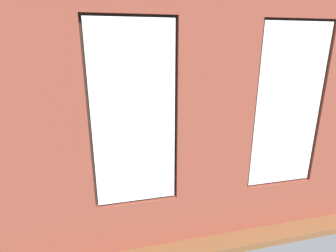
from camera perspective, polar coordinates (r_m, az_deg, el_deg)
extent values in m
cube|color=brown|center=(6.23, 0.17, -8.28)|extent=(6.60, 5.71, 0.10)
cube|color=brown|center=(3.41, 10.09, 0.57)|extent=(1.03, 0.16, 3.34)
cube|color=brown|center=(3.28, -29.50, -2.15)|extent=(1.45, 0.16, 3.34)
cube|color=brown|center=(4.44, 21.90, -15.09)|extent=(1.03, 0.16, 0.70)
cube|color=brown|center=(3.85, 26.88, 23.11)|extent=(1.03, 0.16, 0.40)
cube|color=white|center=(3.87, 24.64, 3.52)|extent=(0.97, 0.03, 2.18)
cube|color=#38281E|center=(3.91, 24.11, 3.73)|extent=(1.03, 0.04, 2.24)
cube|color=brown|center=(3.77, -6.56, -20.14)|extent=(1.03, 0.16, 0.70)
cube|color=white|center=(3.07, -7.39, 1.77)|extent=(0.97, 0.03, 2.18)
cube|color=#38281E|center=(3.13, -7.51, 2.05)|extent=(1.03, 0.04, 2.24)
cube|color=olive|center=(3.89, 8.71, -13.27)|extent=(3.29, 0.24, 0.06)
cube|color=black|center=(3.41, 9.78, 6.28)|extent=(0.40, 0.03, 0.57)
cube|color=#389360|center=(3.43, 9.68, 6.33)|extent=(0.34, 0.01, 0.51)
cube|color=silver|center=(5.59, -30.20, 4.96)|extent=(0.10, 4.71, 3.34)
cube|color=black|center=(4.61, 5.50, -14.58)|extent=(1.89, 0.85, 0.42)
cube|color=black|center=(4.14, 7.14, -12.13)|extent=(1.89, 0.24, 0.38)
cube|color=black|center=(4.77, 15.28, -9.73)|extent=(0.22, 0.85, 0.24)
cube|color=black|center=(4.28, -5.27, -12.43)|extent=(0.22, 0.85, 0.24)
cube|color=black|center=(4.62, 9.76, -10.78)|extent=(0.67, 0.65, 0.12)
cube|color=black|center=(4.41, 0.87, -11.97)|extent=(0.67, 0.65, 0.12)
cube|color=black|center=(6.99, 18.39, -3.99)|extent=(0.92, 1.85, 0.42)
cube|color=black|center=(7.05, 20.88, -0.63)|extent=(0.31, 1.82, 0.38)
cube|color=black|center=(7.52, 15.27, 0.28)|extent=(0.86, 0.25, 0.24)
cube|color=black|center=(6.29, 22.66, -3.79)|extent=(0.86, 0.25, 0.24)
cube|color=black|center=(7.15, 16.81, -1.07)|extent=(0.67, 0.66, 0.12)
cube|color=black|center=(6.62, 19.96, -2.85)|extent=(0.67, 0.66, 0.12)
cube|color=tan|center=(6.21, -3.86, -3.55)|extent=(1.60, 0.73, 0.04)
cube|color=tan|center=(6.72, 1.96, -3.95)|extent=(0.07, 0.07, 0.41)
cube|color=tan|center=(6.51, -10.72, -4.98)|extent=(0.07, 0.07, 0.41)
cube|color=tan|center=(6.18, 3.47, -5.92)|extent=(0.07, 0.07, 0.41)
cube|color=tan|center=(5.95, -10.39, -7.14)|extent=(0.07, 0.07, 0.41)
cylinder|color=#33567F|center=(6.03, -8.19, -3.68)|extent=(0.08, 0.08, 0.09)
cylinder|color=#B7333D|center=(6.38, -0.18, -2.13)|extent=(0.08, 0.08, 0.13)
cylinder|color=#47423D|center=(6.25, -5.82, -2.80)|extent=(0.12, 0.12, 0.10)
sphere|color=#3D8E42|center=(6.21, -5.85, -1.80)|extent=(0.14, 0.14, 0.14)
cube|color=#B2B2B7|center=(6.12, -2.58, -3.54)|extent=(0.17, 0.06, 0.02)
cube|color=black|center=(6.10, -25.04, -7.06)|extent=(1.06, 0.42, 0.59)
cube|color=black|center=(5.98, -25.42, -4.26)|extent=(0.52, 0.20, 0.05)
cube|color=black|center=(5.96, -25.49, -3.77)|extent=(0.06, 0.04, 0.06)
cube|color=black|center=(5.85, -25.96, -0.30)|extent=(1.17, 0.04, 0.70)
cube|color=black|center=(5.87, -25.91, -0.24)|extent=(1.12, 0.01, 0.65)
cylinder|color=olive|center=(7.39, -10.52, -2.82)|extent=(0.45, 0.45, 0.28)
ellipsoid|color=silver|center=(7.29, -10.65, -0.48)|extent=(1.01, 1.01, 0.40)
ellipsoid|color=navy|center=(7.25, -11.29, 0.24)|extent=(0.44, 0.44, 0.18)
cylinder|color=#47423D|center=(5.73, 30.40, -10.77)|extent=(0.32, 0.32, 0.34)
cylinder|color=brown|center=(5.57, 31.05, -6.93)|extent=(0.06, 0.06, 0.50)
cone|color=#1E5B28|center=(5.33, 30.41, -2.54)|extent=(0.44, 0.21, 0.51)
cone|color=#1E5B28|center=(5.26, 32.81, -3.80)|extent=(0.27, 0.53, 0.42)
cone|color=#1E5B28|center=(5.58, 32.17, -2.14)|extent=(0.46, 0.36, 0.49)
cone|color=#1E5B28|center=(5.53, 29.80, -2.40)|extent=(0.28, 0.53, 0.43)
cylinder|color=brown|center=(4.30, -11.16, -17.80)|extent=(0.39, 0.39, 0.37)
cylinder|color=brown|center=(4.12, -11.43, -14.04)|extent=(0.07, 0.07, 0.29)
cone|color=#286B2D|center=(3.95, -15.14, -9.89)|extent=(0.58, 0.18, 0.55)
cone|color=#286B2D|center=(3.79, -13.40, -10.59)|extent=(0.44, 0.55, 0.58)
cone|color=#286B2D|center=(3.76, -11.44, -10.67)|extent=(0.20, 0.55, 0.59)
cone|color=#286B2D|center=(3.85, -9.67, -9.40)|extent=(0.49, 0.42, 0.62)
cone|color=#286B2D|center=(4.04, -9.32, -8.44)|extent=(0.55, 0.41, 0.59)
cone|color=#286B2D|center=(4.13, -11.57, -8.05)|extent=(0.22, 0.56, 0.58)
cone|color=#286B2D|center=(4.05, -13.90, -8.51)|extent=(0.50, 0.47, 0.60)
cylinder|color=#9E5638|center=(7.99, 11.13, -1.76)|extent=(0.17, 0.17, 0.16)
cylinder|color=brown|center=(7.94, 11.20, -0.65)|extent=(0.03, 0.03, 0.17)
ellipsoid|color=#3D8E42|center=(7.87, 11.30, 1.07)|extent=(0.38, 0.38, 0.33)
cylinder|color=beige|center=(5.18, -20.81, -12.27)|extent=(0.36, 0.36, 0.36)
cylinder|color=brown|center=(5.08, -21.06, -10.17)|extent=(0.05, 0.05, 0.06)
ellipsoid|color=#1E5B28|center=(4.94, -21.46, -6.81)|extent=(0.70, 0.70, 0.59)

